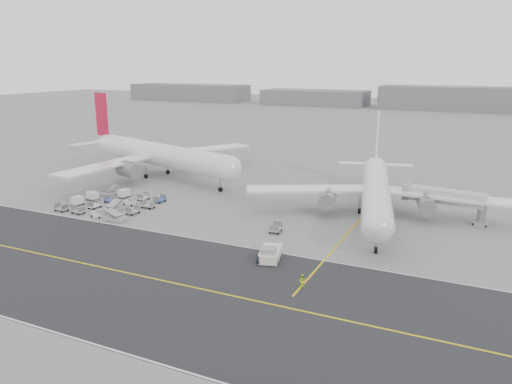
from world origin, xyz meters
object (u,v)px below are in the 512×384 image
at_px(airliner_b, 376,189).
at_px(pushback_tug, 270,253).
at_px(airliner_a, 157,154).
at_px(ground_crew_a, 258,261).
at_px(ground_crew_b, 302,281).
at_px(jet_bridge, 445,198).

distance_m(airliner_b, pushback_tug, 30.51).
bearing_deg(pushback_tug, airliner_a, 126.83).
xyz_separation_m(airliner_b, ground_crew_a, (-9.80, -31.86, -4.22)).
relative_size(airliner_b, ground_crew_a, 30.94).
bearing_deg(airliner_a, ground_crew_b, -111.96).
bearing_deg(jet_bridge, airliner_a, -178.03).
xyz_separation_m(airliner_b, pushback_tug, (-9.20, -28.79, -4.12)).
height_order(pushback_tug, ground_crew_b, pushback_tug).
xyz_separation_m(jet_bridge, ground_crew_a, (-21.80, -34.60, -3.22)).
height_order(airliner_b, ground_crew_b, airliner_b).
bearing_deg(jet_bridge, ground_crew_a, -114.51).
height_order(airliner_b, jet_bridge, airliner_b).
bearing_deg(airliner_b, ground_crew_b, -105.16).
relative_size(ground_crew_a, ground_crew_b, 0.85).
relative_size(airliner_b, pushback_tug, 6.34).
relative_size(airliner_a, pushback_tug, 7.16).
height_order(airliner_a, ground_crew_a, airliner_a).
bearing_deg(ground_crew_a, pushback_tug, 61.85).
xyz_separation_m(airliner_a, ground_crew_a, (47.40, -41.54, -4.96)).
bearing_deg(airliner_a, ground_crew_a, -113.83).
xyz_separation_m(airliner_a, jet_bridge, (69.20, -6.95, -1.74)).
bearing_deg(pushback_tug, ground_crew_b, -57.65).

